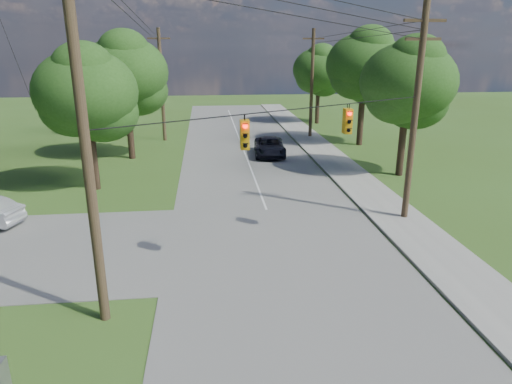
{
  "coord_description": "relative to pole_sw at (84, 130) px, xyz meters",
  "views": [
    {
      "loc": [
        -1.1,
        -13.01,
        8.54
      ],
      "look_at": [
        0.87,
        5.0,
        2.69
      ],
      "focal_mm": 32.0,
      "sensor_mm": 36.0,
      "label": 1
    }
  ],
  "objects": [
    {
      "name": "ground",
      "position": [
        4.6,
        -0.4,
        -6.23
      ],
      "size": [
        140.0,
        140.0,
        0.0
      ],
      "primitive_type": "plane",
      "color": "#3B5B1E",
      "rests_on": "ground"
    },
    {
      "name": "main_road",
      "position": [
        6.6,
        4.6,
        -6.21
      ],
      "size": [
        10.0,
        100.0,
        0.03
      ],
      "primitive_type": "cube",
      "color": "gray",
      "rests_on": "ground"
    },
    {
      "name": "sidewalk_east",
      "position": [
        13.3,
        4.6,
        -6.17
      ],
      "size": [
        2.6,
        100.0,
        0.12
      ],
      "primitive_type": "cube",
      "color": "#A8A79D",
      "rests_on": "ground"
    },
    {
      "name": "pole_sw",
      "position": [
        0.0,
        0.0,
        0.0
      ],
      "size": [
        2.0,
        0.32,
        12.0
      ],
      "color": "#4C3C27",
      "rests_on": "ground"
    },
    {
      "name": "pole_ne",
      "position": [
        13.5,
        7.6,
        -0.76
      ],
      "size": [
        2.0,
        0.32,
        10.5
      ],
      "color": "#4C3C27",
      "rests_on": "ground"
    },
    {
      "name": "pole_north_e",
      "position": [
        13.5,
        29.6,
        -1.1
      ],
      "size": [
        2.0,
        0.32,
        10.0
      ],
      "color": "#4C3C27",
      "rests_on": "ground"
    },
    {
      "name": "pole_north_w",
      "position": [
        -0.4,
        29.6,
        -1.1
      ],
      "size": [
        2.0,
        0.32,
        10.0
      ],
      "color": "#4C3C27",
      "rests_on": "ground"
    },
    {
      "name": "power_lines",
      "position": [
        6.1,
        11.14,
        2.93
      ],
      "size": [
        13.93,
        29.62,
        4.93
      ],
      "color": "black",
      "rests_on": "ground"
    },
    {
      "name": "traffic_signals",
      "position": [
        7.15,
        4.03,
        -0.73
      ],
      "size": [
        4.91,
        3.27,
        1.05
      ],
      "color": "orange",
      "rests_on": "ground"
    },
    {
      "name": "tree_w_near",
      "position": [
        -3.4,
        14.6,
        -0.3
      ],
      "size": [
        6.0,
        6.0,
        8.4
      ],
      "color": "#3E2A1F",
      "rests_on": "ground"
    },
    {
      "name": "tree_w_mid",
      "position": [
        -2.4,
        22.6,
        0.35
      ],
      "size": [
        6.4,
        6.4,
        9.22
      ],
      "color": "#3E2A1F",
      "rests_on": "ground"
    },
    {
      "name": "tree_w_far",
      "position": [
        -4.4,
        32.6,
        0.02
      ],
      "size": [
        6.0,
        6.0,
        8.73
      ],
      "color": "#3E2A1F",
      "rests_on": "ground"
    },
    {
      "name": "tree_e_near",
      "position": [
        16.6,
        15.6,
        0.02
      ],
      "size": [
        6.2,
        6.2,
        8.81
      ],
      "color": "#3E2A1F",
      "rests_on": "ground"
    },
    {
      "name": "tree_e_mid",
      "position": [
        17.1,
        25.6,
        0.68
      ],
      "size": [
        6.6,
        6.6,
        9.64
      ],
      "color": "#3E2A1F",
      "rests_on": "ground"
    },
    {
      "name": "tree_e_far",
      "position": [
        16.1,
        37.6,
        -0.31
      ],
      "size": [
        5.8,
        5.8,
        8.32
      ],
      "color": "#3E2A1F",
      "rests_on": "ground"
    },
    {
      "name": "car_main_north",
      "position": [
        8.52,
        22.3,
        -5.49
      ],
      "size": [
        2.75,
        5.29,
        1.42
      ],
      "primitive_type": "imported",
      "rotation": [
        0.0,
        0.0,
        -0.08
      ],
      "color": "black",
      "rests_on": "main_road"
    }
  ]
}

